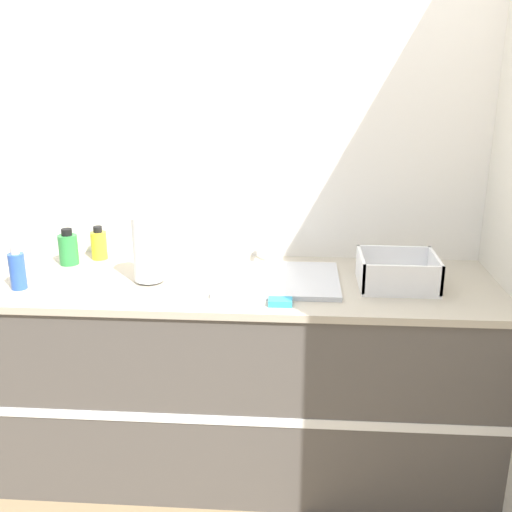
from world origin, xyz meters
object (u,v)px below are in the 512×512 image
at_px(sink, 278,277).
at_px(dish_rack, 397,275).
at_px(bottle_blue, 17,270).
at_px(bottle_yellow, 99,244).
at_px(paper_towel_roll, 148,249).
at_px(bottle_green, 68,249).

bearing_deg(sink, dish_rack, -2.67).
bearing_deg(bottle_blue, dish_rack, 5.04).
distance_m(dish_rack, bottle_blue, 1.54).
xyz_separation_m(sink, bottle_blue, (-1.04, -0.16, 0.06)).
xyz_separation_m(sink, bottle_yellow, (-0.84, 0.24, 0.05)).
height_order(sink, bottle_yellow, sink).
distance_m(sink, bottle_yellow, 0.88).
distance_m(dish_rack, bottle_yellow, 1.36).
relative_size(sink, paper_towel_roll, 1.83).
relative_size(paper_towel_roll, bottle_blue, 1.55).
height_order(sink, paper_towel_roll, paper_towel_roll).
bearing_deg(dish_rack, bottle_green, 172.81).
bearing_deg(dish_rack, sink, 177.33).
xyz_separation_m(dish_rack, bottle_green, (-1.44, 0.18, 0.03)).
bearing_deg(sink, bottle_blue, -171.38).
bearing_deg(paper_towel_roll, bottle_green, 154.22).
relative_size(sink, bottle_blue, 2.83).
bearing_deg(paper_towel_roll, dish_rack, 1.15).
distance_m(bottle_blue, bottle_green, 0.33).
xyz_separation_m(paper_towel_roll, dish_rack, (1.02, 0.02, -0.09)).
relative_size(paper_towel_roll, bottle_yellow, 1.80).
bearing_deg(bottle_green, dish_rack, -7.19).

